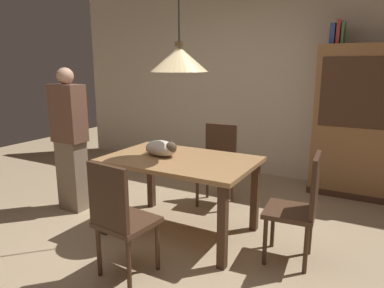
{
  "coord_description": "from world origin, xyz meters",
  "views": [
    {
      "loc": [
        1.62,
        -2.39,
        1.62
      ],
      "look_at": [
        -0.01,
        0.58,
        0.85
      ],
      "focal_mm": 33.08,
      "sensor_mm": 36.0,
      "label": 1
    }
  ],
  "objects_px": {
    "hutch_bookcase": "(362,125)",
    "book_red_tall": "(339,32)",
    "chair_far_back": "(218,161)",
    "pendant_lamp": "(179,59)",
    "person_standing": "(70,141)",
    "chair_right_side": "(300,204)",
    "book_green_slim": "(343,33)",
    "book_blue_wide": "(333,34)",
    "cat_sleeping": "(162,148)",
    "dining_table": "(180,168)",
    "chair_near_front": "(120,216)"
  },
  "relations": [
    {
      "from": "book_red_tall",
      "to": "book_green_slim",
      "type": "xyz_separation_m",
      "value": [
        0.05,
        0.0,
        -0.01
      ]
    },
    {
      "from": "book_red_tall",
      "to": "person_standing",
      "type": "xyz_separation_m",
      "value": [
        -2.43,
        -2.02,
        -1.2
      ]
    },
    {
      "from": "hutch_bookcase",
      "to": "person_standing",
      "type": "relative_size",
      "value": 1.17
    },
    {
      "from": "hutch_bookcase",
      "to": "book_red_tall",
      "type": "bearing_deg",
      "value": 179.76
    },
    {
      "from": "book_green_slim",
      "to": "person_standing",
      "type": "bearing_deg",
      "value": -140.76
    },
    {
      "from": "dining_table",
      "to": "book_blue_wide",
      "type": "bearing_deg",
      "value": 62.54
    },
    {
      "from": "hutch_bookcase",
      "to": "book_blue_wide",
      "type": "height_order",
      "value": "book_blue_wide"
    },
    {
      "from": "dining_table",
      "to": "chair_right_side",
      "type": "xyz_separation_m",
      "value": [
        1.13,
        0.01,
        -0.14
      ]
    },
    {
      "from": "chair_far_back",
      "to": "hutch_bookcase",
      "type": "relative_size",
      "value": 0.5
    },
    {
      "from": "dining_table",
      "to": "book_green_slim",
      "type": "relative_size",
      "value": 5.38
    },
    {
      "from": "pendant_lamp",
      "to": "chair_near_front",
      "type": "bearing_deg",
      "value": -90.52
    },
    {
      "from": "book_green_slim",
      "to": "book_red_tall",
      "type": "bearing_deg",
      "value": 180.0
    },
    {
      "from": "person_standing",
      "to": "cat_sleeping",
      "type": "bearing_deg",
      "value": 3.7
    },
    {
      "from": "dining_table",
      "to": "chair_right_side",
      "type": "height_order",
      "value": "chair_right_side"
    },
    {
      "from": "book_blue_wide",
      "to": "person_standing",
      "type": "height_order",
      "value": "book_blue_wide"
    },
    {
      "from": "chair_far_back",
      "to": "book_green_slim",
      "type": "distance_m",
      "value": 2.13
    },
    {
      "from": "dining_table",
      "to": "book_green_slim",
      "type": "xyz_separation_m",
      "value": [
        1.12,
        1.94,
        1.33
      ]
    },
    {
      "from": "chair_near_front",
      "to": "chair_far_back",
      "type": "distance_m",
      "value": 1.76
    },
    {
      "from": "dining_table",
      "to": "pendant_lamp",
      "type": "relative_size",
      "value": 1.08
    },
    {
      "from": "book_green_slim",
      "to": "book_blue_wide",
      "type": "bearing_deg",
      "value": 180.0
    },
    {
      "from": "pendant_lamp",
      "to": "book_green_slim",
      "type": "xyz_separation_m",
      "value": [
        1.12,
        1.94,
        0.32
      ]
    },
    {
      "from": "chair_far_back",
      "to": "book_blue_wide",
      "type": "height_order",
      "value": "book_blue_wide"
    },
    {
      "from": "cat_sleeping",
      "to": "book_green_slim",
      "type": "height_order",
      "value": "book_green_slim"
    },
    {
      "from": "chair_right_side",
      "to": "book_red_tall",
      "type": "bearing_deg",
      "value": 91.71
    },
    {
      "from": "book_blue_wide",
      "to": "cat_sleeping",
      "type": "bearing_deg",
      "value": -121.72
    },
    {
      "from": "chair_near_front",
      "to": "hutch_bookcase",
      "type": "relative_size",
      "value": 0.5
    },
    {
      "from": "pendant_lamp",
      "to": "person_standing",
      "type": "height_order",
      "value": "pendant_lamp"
    },
    {
      "from": "cat_sleeping",
      "to": "book_blue_wide",
      "type": "relative_size",
      "value": 1.63
    },
    {
      "from": "person_standing",
      "to": "chair_far_back",
      "type": "bearing_deg",
      "value": 35.48
    },
    {
      "from": "chair_far_back",
      "to": "pendant_lamp",
      "type": "height_order",
      "value": "pendant_lamp"
    },
    {
      "from": "cat_sleeping",
      "to": "person_standing",
      "type": "xyz_separation_m",
      "value": [
        -1.16,
        -0.08,
        -0.03
      ]
    },
    {
      "from": "hutch_bookcase",
      "to": "chair_right_side",
      "type": "bearing_deg",
      "value": -98.87
    },
    {
      "from": "hutch_bookcase",
      "to": "person_standing",
      "type": "height_order",
      "value": "hutch_bookcase"
    },
    {
      "from": "chair_near_front",
      "to": "chair_right_side",
      "type": "bearing_deg",
      "value": 37.91
    },
    {
      "from": "pendant_lamp",
      "to": "cat_sleeping",
      "type": "bearing_deg",
      "value": -177.2
    },
    {
      "from": "chair_far_back",
      "to": "dining_table",
      "type": "bearing_deg",
      "value": -89.56
    },
    {
      "from": "pendant_lamp",
      "to": "hutch_bookcase",
      "type": "xyz_separation_m",
      "value": [
        1.43,
        1.94,
        -0.77
      ]
    },
    {
      "from": "cat_sleeping",
      "to": "person_standing",
      "type": "bearing_deg",
      "value": -176.3
    },
    {
      "from": "book_red_tall",
      "to": "person_standing",
      "type": "distance_m",
      "value": 3.38
    },
    {
      "from": "chair_far_back",
      "to": "person_standing",
      "type": "relative_size",
      "value": 0.59
    },
    {
      "from": "book_blue_wide",
      "to": "person_standing",
      "type": "bearing_deg",
      "value": -139.46
    },
    {
      "from": "pendant_lamp",
      "to": "hutch_bookcase",
      "type": "height_order",
      "value": "pendant_lamp"
    },
    {
      "from": "chair_far_back",
      "to": "book_red_tall",
      "type": "distance_m",
      "value": 2.11
    },
    {
      "from": "dining_table",
      "to": "pendant_lamp",
      "type": "height_order",
      "value": "pendant_lamp"
    },
    {
      "from": "hutch_bookcase",
      "to": "book_green_slim",
      "type": "bearing_deg",
      "value": 179.72
    },
    {
      "from": "chair_near_front",
      "to": "cat_sleeping",
      "type": "height_order",
      "value": "chair_near_front"
    },
    {
      "from": "chair_near_front",
      "to": "book_green_slim",
      "type": "distance_m",
      "value": 3.37
    },
    {
      "from": "person_standing",
      "to": "chair_right_side",
      "type": "bearing_deg",
      "value": 2.11
    },
    {
      "from": "hutch_bookcase",
      "to": "book_green_slim",
      "type": "height_order",
      "value": "book_green_slim"
    },
    {
      "from": "hutch_bookcase",
      "to": "book_red_tall",
      "type": "distance_m",
      "value": 1.16
    }
  ]
}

